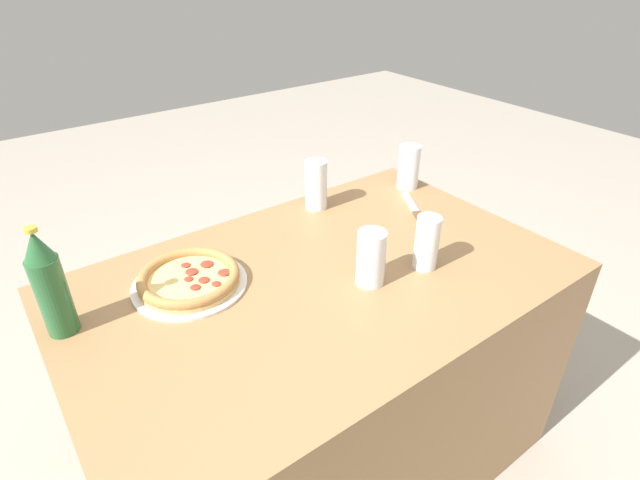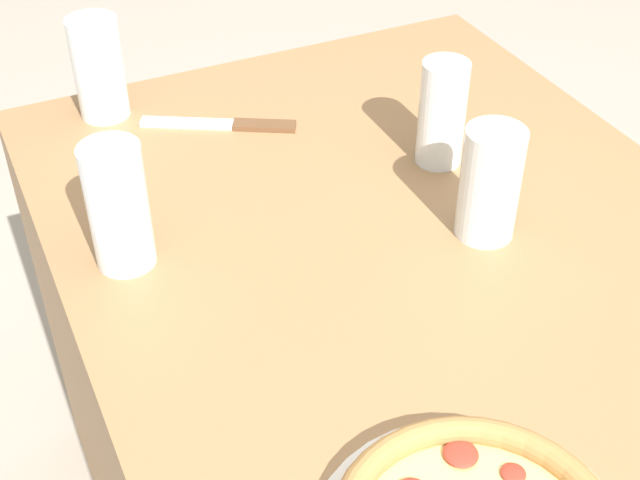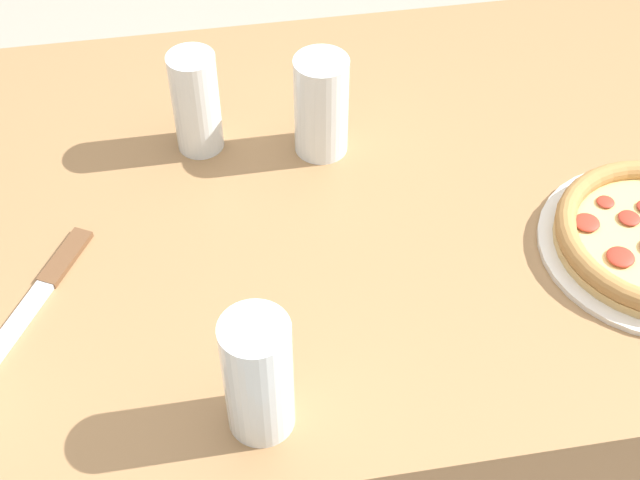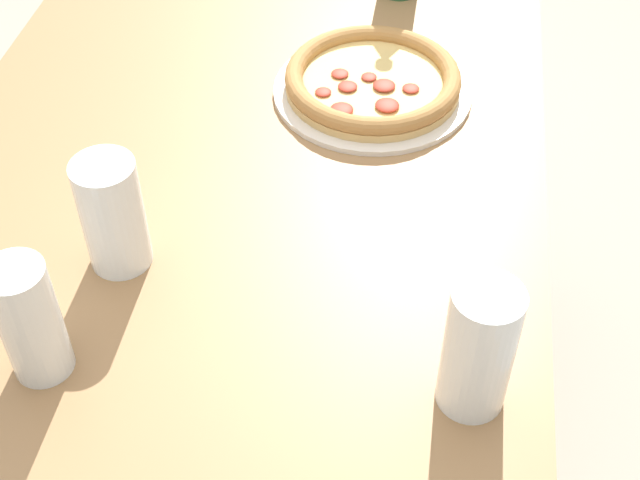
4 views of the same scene
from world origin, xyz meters
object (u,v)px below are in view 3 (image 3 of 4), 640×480
object	(u,v)px
glass_orange_juice	(321,110)
glass_iced_tea	(259,381)
glass_cola	(197,107)
knife	(41,291)

from	to	relation	value
glass_orange_juice	glass_iced_tea	distance (m)	0.43
glass_orange_juice	glass_cola	world-z (taller)	glass_cola
knife	glass_cola	bearing A→B (deg)	-131.58
glass_orange_juice	glass_cola	xyz separation A→B (m)	(0.16, -0.03, 0.00)
glass_orange_juice	glass_iced_tea	xyz separation A→B (m)	(0.13, 0.41, 0.01)
knife	glass_orange_juice	bearing A→B (deg)	-151.51
glass_cola	knife	bearing A→B (deg)	48.42
glass_iced_tea	knife	distance (m)	0.32
glass_cola	glass_iced_tea	bearing A→B (deg)	93.77
glass_orange_juice	knife	world-z (taller)	glass_orange_juice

